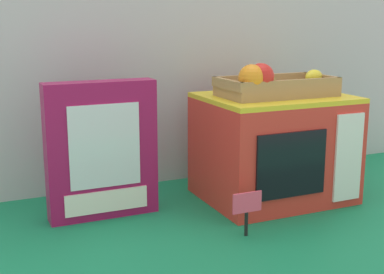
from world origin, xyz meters
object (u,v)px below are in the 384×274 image
(toy_microwave, at_px, (274,147))
(food_groups_crate, at_px, (272,85))
(cookie_set_box, at_px, (102,150))
(price_sign, at_px, (247,207))

(toy_microwave, relative_size, food_groups_crate, 1.25)
(cookie_set_box, bearing_deg, toy_microwave, -6.26)
(cookie_set_box, height_order, price_sign, cookie_set_box)
(toy_microwave, relative_size, cookie_set_box, 1.12)
(price_sign, bearing_deg, toy_microwave, 46.05)
(cookie_set_box, bearing_deg, price_sign, -44.48)
(toy_microwave, relative_size, price_sign, 3.64)
(toy_microwave, distance_m, food_groups_crate, 0.17)
(cookie_set_box, xyz_separation_m, price_sign, (0.25, -0.25, -0.10))
(food_groups_crate, xyz_separation_m, cookie_set_box, (-0.42, 0.07, -0.14))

